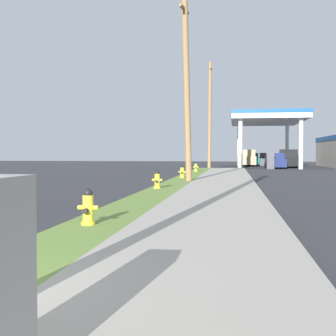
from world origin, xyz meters
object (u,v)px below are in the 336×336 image
at_px(fire_hydrant_nearest, 88,209).
at_px(utility_pole_background, 210,115).
at_px(fire_hydrant_third, 182,172).
at_px(fire_hydrant_fourth, 196,167).
at_px(car_teal_by_far_pump, 251,160).
at_px(truck_black_at_forecourt, 289,159).
at_px(truck_tan_on_apron, 246,159).
at_px(utility_pole_midground, 187,89).
at_px(fire_hydrant_second, 157,180).
at_px(car_navy_by_near_pump, 275,161).

relative_size(fire_hydrant_nearest, utility_pole_background, 0.07).
bearing_deg(fire_hydrant_third, fire_hydrant_fourth, 89.78).
bearing_deg(utility_pole_background, car_teal_by_far_pump, 72.89).
distance_m(fire_hydrant_fourth, truck_black_at_forecourt, 17.21).
relative_size(fire_hydrant_third, truck_tan_on_apron, 0.14).
relative_size(utility_pole_midground, truck_black_at_forecourt, 1.69).
xyz_separation_m(fire_hydrant_second, truck_tan_on_apron, (4.68, 35.92, 0.47)).
xyz_separation_m(fire_hydrant_fourth, truck_black_at_forecourt, (8.99, 14.67, 0.47)).
bearing_deg(utility_pole_background, fire_hydrant_third, -92.48).
bearing_deg(utility_pole_midground, car_navy_by_near_pump, 74.37).
height_order(fire_hydrant_second, car_teal_by_far_pump, car_teal_by_far_pump).
relative_size(fire_hydrant_nearest, fire_hydrant_fourth, 1.00).
xyz_separation_m(fire_hydrant_second, utility_pole_midground, (0.72, 4.67, 4.39)).
height_order(fire_hydrant_fourth, truck_black_at_forecourt, truck_black_at_forecourt).
bearing_deg(fire_hydrant_fourth, utility_pole_midground, -87.38).
bearing_deg(utility_pole_background, car_navy_by_near_pump, 31.37).
height_order(fire_hydrant_nearest, car_teal_by_far_pump, car_teal_by_far_pump).
distance_m(fire_hydrant_third, fire_hydrant_fourth, 9.09).
distance_m(utility_pole_midground, truck_tan_on_apron, 31.75).
xyz_separation_m(fire_hydrant_second, fire_hydrant_fourth, (0.16, 16.94, 0.00)).
height_order(fire_hydrant_third, truck_black_at_forecourt, truck_black_at_forecourt).
bearing_deg(fire_hydrant_nearest, utility_pole_midground, 87.77).
xyz_separation_m(car_teal_by_far_pump, truck_black_at_forecourt, (3.84, -7.42, 0.19)).
height_order(fire_hydrant_third, utility_pole_background, utility_pole_background).
bearing_deg(fire_hydrant_second, car_teal_by_far_pump, 82.25).
relative_size(fire_hydrant_nearest, truck_black_at_forecourt, 0.14).
bearing_deg(car_teal_by_far_pump, truck_tan_on_apron, -101.41).
bearing_deg(truck_tan_on_apron, fire_hydrant_nearest, -95.69).
xyz_separation_m(car_teal_by_far_pump, truck_tan_on_apron, (-0.63, -3.10, 0.19)).
height_order(fire_hydrant_fourth, utility_pole_background, utility_pole_background).
height_order(fire_hydrant_third, truck_tan_on_apron, truck_tan_on_apron).
relative_size(fire_hydrant_second, car_navy_by_near_pump, 0.17).
xyz_separation_m(fire_hydrant_second, utility_pole_background, (0.85, 24.53, 4.82)).
height_order(fire_hydrant_second, fire_hydrant_third, same).
xyz_separation_m(car_navy_by_near_pump, car_teal_by_far_pump, (-2.09, 10.50, 0.00)).
height_order(fire_hydrant_second, utility_pole_background, utility_pole_background).
xyz_separation_m(fire_hydrant_nearest, fire_hydrant_third, (-0.05, 17.08, 0.00)).
bearing_deg(fire_hydrant_nearest, fire_hydrant_second, 91.13).
bearing_deg(car_teal_by_far_pump, fire_hydrant_second, -97.75).
bearing_deg(truck_black_at_forecourt, utility_pole_background, -139.55).
distance_m(fire_hydrant_third, utility_pole_background, 17.39).
relative_size(fire_hydrant_second, utility_pole_midground, 0.08).
height_order(car_teal_by_far_pump, truck_tan_on_apron, truck_tan_on_apron).
height_order(utility_pole_midground, car_teal_by_far_pump, utility_pole_midground).
height_order(fire_hydrant_fourth, utility_pole_midground, utility_pole_midground).
bearing_deg(fire_hydrant_second, car_navy_by_near_pump, 75.46).
distance_m(fire_hydrant_nearest, car_navy_by_near_pump, 38.45).
distance_m(car_navy_by_near_pump, car_teal_by_far_pump, 10.71).
distance_m(fire_hydrant_second, fire_hydrant_fourth, 16.94).
bearing_deg(car_navy_by_near_pump, fire_hydrant_second, -104.54).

